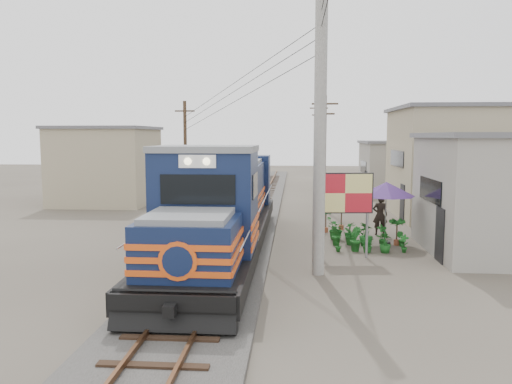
# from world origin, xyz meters

# --- Properties ---
(ground) EXTENTS (120.00, 120.00, 0.00)m
(ground) POSITION_xyz_m (0.00, 0.00, 0.00)
(ground) COLOR #473F35
(ground) RESTS_ON ground
(ballast) EXTENTS (3.60, 70.00, 0.16)m
(ballast) POSITION_xyz_m (0.00, 10.00, 0.08)
(ballast) COLOR #595651
(ballast) RESTS_ON ground
(track) EXTENTS (1.15, 70.00, 0.12)m
(track) POSITION_xyz_m (0.00, 10.00, 0.26)
(track) COLOR #51331E
(track) RESTS_ON ground
(locomotive) EXTENTS (3.07, 16.73, 4.15)m
(locomotive) POSITION_xyz_m (0.00, 2.08, 1.80)
(locomotive) COLOR black
(locomotive) RESTS_ON ground
(utility_pole_main) EXTENTS (0.40, 0.40, 10.00)m
(utility_pole_main) POSITION_xyz_m (3.50, -0.50, 5.00)
(utility_pole_main) COLOR #9E9B93
(utility_pole_main) RESTS_ON ground
(wooden_pole_mid) EXTENTS (1.60, 0.24, 7.00)m
(wooden_pole_mid) POSITION_xyz_m (4.50, 14.00, 3.68)
(wooden_pole_mid) COLOR #4C3826
(wooden_pole_mid) RESTS_ON ground
(wooden_pole_far) EXTENTS (1.60, 0.24, 7.50)m
(wooden_pole_far) POSITION_xyz_m (4.80, 28.00, 3.93)
(wooden_pole_far) COLOR #4C3826
(wooden_pole_far) RESTS_ON ground
(wooden_pole_left) EXTENTS (1.60, 0.24, 7.00)m
(wooden_pole_left) POSITION_xyz_m (-5.00, 18.00, 3.68)
(wooden_pole_left) COLOR #4C3826
(wooden_pole_left) RESTS_ON ground
(power_lines) EXTENTS (9.65, 19.00, 3.30)m
(power_lines) POSITION_xyz_m (-0.14, 8.49, 7.56)
(power_lines) COLOR black
(power_lines) RESTS_ON ground
(shophouse_mid) EXTENTS (8.40, 7.35, 6.20)m
(shophouse_mid) POSITION_xyz_m (12.50, 12.00, 3.11)
(shophouse_mid) COLOR tan
(shophouse_mid) RESTS_ON ground
(shophouse_back) EXTENTS (6.30, 6.30, 4.20)m
(shophouse_back) POSITION_xyz_m (11.00, 22.00, 2.11)
(shophouse_back) COLOR gray
(shophouse_back) RESTS_ON ground
(shophouse_left) EXTENTS (6.30, 6.30, 5.20)m
(shophouse_left) POSITION_xyz_m (-10.00, 16.00, 2.61)
(shophouse_left) COLOR tan
(shophouse_left) RESTS_ON ground
(billboard) EXTENTS (2.09, 0.32, 3.23)m
(billboard) POSITION_xyz_m (4.57, 1.79, 2.37)
(billboard) COLOR #99999E
(billboard) RESTS_ON ground
(market_umbrella) EXTENTS (2.41, 2.41, 2.65)m
(market_umbrella) POSITION_xyz_m (6.57, 4.47, 2.33)
(market_umbrella) COLOR black
(market_umbrella) RESTS_ON ground
(vendor) EXTENTS (0.70, 0.48, 1.87)m
(vendor) POSITION_xyz_m (6.66, 6.36, 0.93)
(vendor) COLOR black
(vendor) RESTS_ON ground
(plant_nursery) EXTENTS (3.35, 3.20, 0.99)m
(plant_nursery) POSITION_xyz_m (5.24, 4.08, 0.44)
(plant_nursery) COLOR #1B611E
(plant_nursery) RESTS_ON ground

